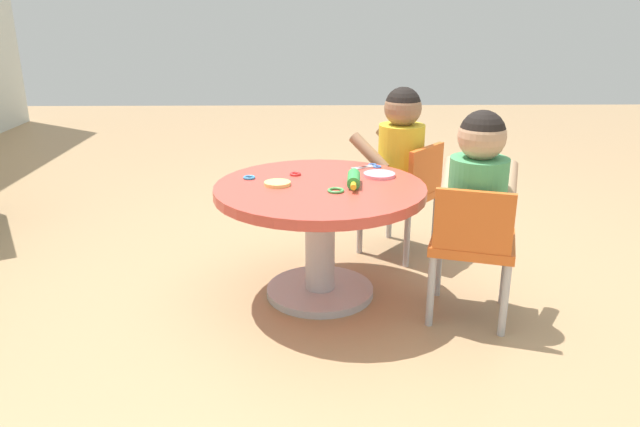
{
  "coord_description": "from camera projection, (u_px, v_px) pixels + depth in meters",
  "views": [
    {
      "loc": [
        -2.26,
        0.04,
        1.13
      ],
      "look_at": [
        0.0,
        0.0,
        0.35
      ],
      "focal_mm": 33.87,
      "sensor_mm": 36.0,
      "label": 1
    }
  ],
  "objects": [
    {
      "name": "seated_child_right",
      "position": [
        400.0,
        143.0,
        2.77
      ],
      "size": [
        0.43,
        0.44,
        0.51
      ],
      "color": "#3F4772",
      "rests_on": "ground"
    },
    {
      "name": "cookie_cutter_1",
      "position": [
        295.0,
        174.0,
        2.48
      ],
      "size": [
        0.05,
        0.05,
        0.01
      ],
      "primitive_type": "torus",
      "color": "red",
      "rests_on": "craft_table"
    },
    {
      "name": "playdough_blob_1",
      "position": [
        277.0,
        184.0,
        2.34
      ],
      "size": [
        0.1,
        0.1,
        0.01
      ],
      "primitive_type": "cylinder",
      "color": "#F2CC72",
      "rests_on": "craft_table"
    },
    {
      "name": "rolling_pin",
      "position": [
        354.0,
        179.0,
        2.34
      ],
      "size": [
        0.23,
        0.06,
        0.05
      ],
      "color": "green",
      "rests_on": "craft_table"
    },
    {
      "name": "craft_scissors",
      "position": [
        370.0,
        167.0,
        2.61
      ],
      "size": [
        0.11,
        0.14,
        0.01
      ],
      "color": "silver",
      "rests_on": "craft_table"
    },
    {
      "name": "seated_child_left",
      "position": [
        478.0,
        181.0,
        2.17
      ],
      "size": [
        0.41,
        0.36,
        0.51
      ],
      "color": "#3F4772",
      "rests_on": "ground"
    },
    {
      "name": "playdough_blob_0",
      "position": [
        379.0,
        175.0,
        2.46
      ],
      "size": [
        0.13,
        0.13,
        0.01
      ],
      "primitive_type": "cylinder",
      "color": "pink",
      "rests_on": "craft_table"
    },
    {
      "name": "craft_table",
      "position": [
        320.0,
        214.0,
        2.39
      ],
      "size": [
        0.83,
        0.83,
        0.47
      ],
      "color": "silver",
      "rests_on": "ground"
    },
    {
      "name": "child_chair_left",
      "position": [
        472.0,
        244.0,
        2.21
      ],
      "size": [
        0.38,
        0.38,
        0.54
      ],
      "color": "#B7B7BC",
      "rests_on": "ground"
    },
    {
      "name": "cookie_cutter_0",
      "position": [
        249.0,
        177.0,
        2.43
      ],
      "size": [
        0.05,
        0.05,
        0.01
      ],
      "primitive_type": "torus",
      "color": "#3F99D8",
      "rests_on": "craft_table"
    },
    {
      "name": "child_chair_right",
      "position": [
        406.0,
        192.0,
        2.82
      ],
      "size": [
        0.42,
        0.42,
        0.54
      ],
      "color": "#B7B7BC",
      "rests_on": "ground"
    },
    {
      "name": "cookie_cutter_2",
      "position": [
        336.0,
        190.0,
        2.26
      ],
      "size": [
        0.06,
        0.06,
        0.01
      ],
      "primitive_type": "torus",
      "color": "#4CB259",
      "rests_on": "craft_table"
    },
    {
      "name": "ground_plane",
      "position": [
        320.0,
        294.0,
        2.5
      ],
      "size": [
        10.0,
        10.0,
        0.0
      ],
      "primitive_type": "plane",
      "color": "tan"
    }
  ]
}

